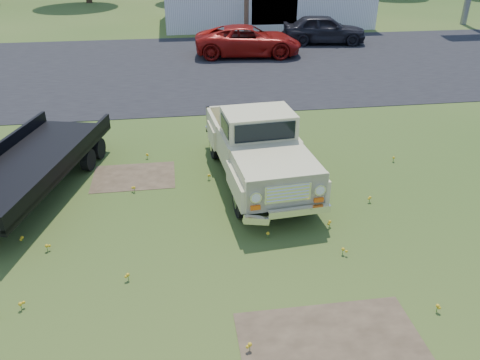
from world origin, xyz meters
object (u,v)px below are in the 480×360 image
(vintage_pickup_truck, at_px, (258,147))
(dark_sedan, at_px, (324,29))
(flatbed_trailer, at_px, (28,161))
(red_pickup, at_px, (248,41))

(vintage_pickup_truck, bearing_deg, dark_sedan, 62.47)
(vintage_pickup_truck, distance_m, dark_sedan, 17.73)
(flatbed_trailer, distance_m, red_pickup, 15.80)
(vintage_pickup_truck, distance_m, red_pickup, 14.11)
(flatbed_trailer, bearing_deg, vintage_pickup_truck, 12.60)
(vintage_pickup_truck, xyz_separation_m, red_pickup, (2.00, 13.97, -0.20))
(vintage_pickup_truck, height_order, red_pickup, vintage_pickup_truck)
(vintage_pickup_truck, relative_size, red_pickup, 0.96)
(flatbed_trailer, relative_size, red_pickup, 1.13)
(red_pickup, height_order, dark_sedan, dark_sedan)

